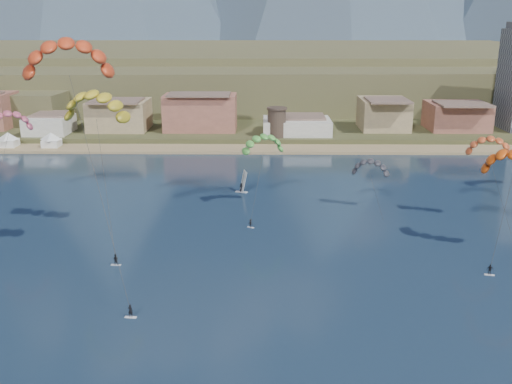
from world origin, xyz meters
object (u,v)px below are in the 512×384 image
kitesurfer_red (67,52)px  kitesurfer_green (263,141)px  kitesurfer_yellow (95,101)px  windsurfer (242,186)px  watchtower (277,122)px

kitesurfer_red → kitesurfer_green: kitesurfer_red is taller
kitesurfer_yellow → windsurfer: size_ratio=5.84×
windsurfer → watchtower: bearing=80.4°
watchtower → windsurfer: size_ratio=1.87×
watchtower → windsurfer: (-8.32, -49.05, -4.91)m
watchtower → kitesurfer_green: size_ratio=0.51×
kitesurfer_yellow → windsurfer: bearing=47.4°
kitesurfer_green → windsurfer: (-4.39, 10.39, -11.72)m
kitesurfer_green → kitesurfer_yellow: bearing=-152.2°
windsurfer → kitesurfer_red: bearing=-117.4°
kitesurfer_red → kitesurfer_yellow: kitesurfer_red is taller
watchtower → kitesurfer_red: bearing=-108.2°
kitesurfer_yellow → watchtower: bearing=67.2°
kitesurfer_yellow → windsurfer: (22.71, 24.66, -21.17)m
kitesurfer_yellow → kitesurfer_green: bearing=27.8°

